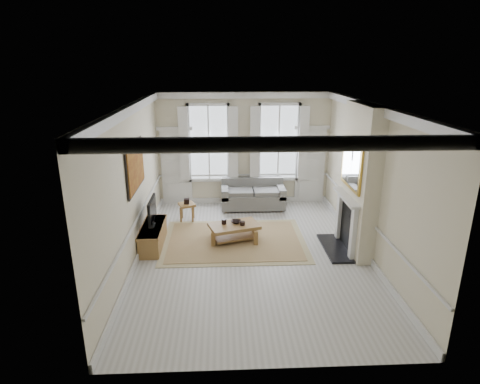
{
  "coord_description": "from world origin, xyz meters",
  "views": [
    {
      "loc": [
        -0.66,
        -8.3,
        4.28
      ],
      "look_at": [
        -0.24,
        0.83,
        1.25
      ],
      "focal_mm": 30.0,
      "sensor_mm": 36.0,
      "label": 1
    }
  ],
  "objects_px": {
    "sofa": "(253,196)",
    "tv_stand": "(153,236)",
    "coffee_table": "(234,227)",
    "side_table": "(187,207)"
  },
  "relations": [
    {
      "from": "coffee_table",
      "to": "tv_stand",
      "type": "distance_m",
      "value": 1.97
    },
    {
      "from": "sofa",
      "to": "coffee_table",
      "type": "xyz_separation_m",
      "value": [
        -0.64,
        -2.36,
        0.0
      ]
    },
    {
      "from": "tv_stand",
      "to": "coffee_table",
      "type": "bearing_deg",
      "value": 5.48
    },
    {
      "from": "sofa",
      "to": "tv_stand",
      "type": "distance_m",
      "value": 3.64
    },
    {
      "from": "coffee_table",
      "to": "sofa",
      "type": "bearing_deg",
      "value": 57.89
    },
    {
      "from": "side_table",
      "to": "coffee_table",
      "type": "distance_m",
      "value": 1.9
    },
    {
      "from": "sofa",
      "to": "coffee_table",
      "type": "height_order",
      "value": "sofa"
    },
    {
      "from": "sofa",
      "to": "side_table",
      "type": "distance_m",
      "value": 2.13
    },
    {
      "from": "sofa",
      "to": "tv_stand",
      "type": "relative_size",
      "value": 1.29
    },
    {
      "from": "coffee_table",
      "to": "tv_stand",
      "type": "xyz_separation_m",
      "value": [
        -1.95,
        -0.19,
        -0.1
      ]
    }
  ]
}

